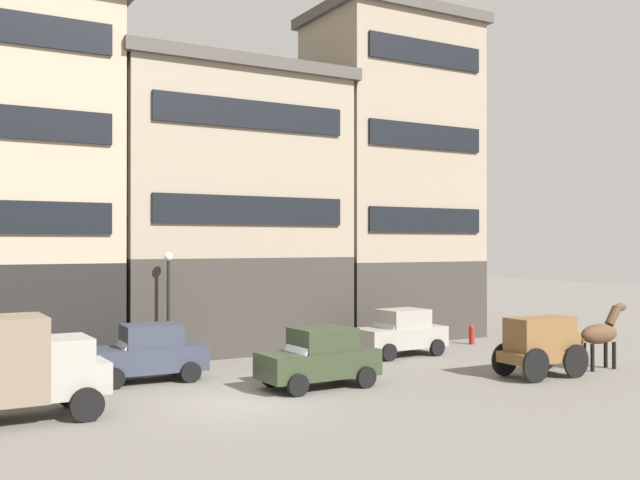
{
  "coord_description": "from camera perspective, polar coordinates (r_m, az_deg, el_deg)",
  "views": [
    {
      "loc": [
        -8.13,
        -18.58,
        4.41
      ],
      "look_at": [
        3.63,
        1.98,
        4.55
      ],
      "focal_mm": 40.59,
      "sensor_mm": 36.0,
      "label": 1
    }
  ],
  "objects": [
    {
      "name": "ground_plane",
      "position": [
        20.76,
        -6.14,
        -12.59
      ],
      "size": [
        120.0,
        120.0,
        0.0
      ],
      "primitive_type": "plane",
      "color": "slate"
    },
    {
      "name": "building_center_left",
      "position": [
        28.8,
        -22.86,
        4.64
      ],
      "size": [
        7.22,
        5.85,
        13.68
      ],
      "color": "black",
      "rests_on": "ground_plane"
    },
    {
      "name": "building_center_right",
      "position": [
        30.83,
        -7.45,
        2.56
      ],
      "size": [
        9.98,
        5.85,
        11.85
      ],
      "color": "#38332D",
      "rests_on": "ground_plane"
    },
    {
      "name": "building_far_right",
      "position": [
        35.1,
        5.63,
        5.13
      ],
      "size": [
        7.82,
        5.85,
        15.41
      ],
      "color": "#38332D",
      "rests_on": "ground_plane"
    },
    {
      "name": "cargo_wagon",
      "position": [
        25.34,
        17.05,
        -7.71
      ],
      "size": [
        2.93,
        1.55,
        1.98
      ],
      "color": "brown",
      "rests_on": "ground_plane"
    },
    {
      "name": "draft_horse",
      "position": [
        27.53,
        21.28,
        -6.85
      ],
      "size": [
        2.35,
        0.63,
        2.3
      ],
      "color": "#513823",
      "rests_on": "ground_plane"
    },
    {
      "name": "delivery_truck_near",
      "position": [
        19.73,
        -23.28,
        -9.01
      ],
      "size": [
        4.37,
        2.16,
        2.62
      ],
      "color": "gray",
      "rests_on": "ground_plane"
    },
    {
      "name": "sedan_dark",
      "position": [
        22.53,
        -0.05,
        -9.26
      ],
      "size": [
        3.74,
        1.94,
        1.83
      ],
      "color": "#2D3823",
      "rests_on": "ground_plane"
    },
    {
      "name": "sedan_light",
      "position": [
        28.98,
        6.37,
        -7.26
      ],
      "size": [
        3.77,
        2.0,
        1.83
      ],
      "color": "gray",
      "rests_on": "ground_plane"
    },
    {
      "name": "sedan_parked_curb",
      "position": [
        24.14,
        -13.42,
        -8.65
      ],
      "size": [
        3.77,
        2.0,
        1.83
      ],
      "color": "#333847",
      "rests_on": "ground_plane"
    },
    {
      "name": "streetlamp_curbside",
      "position": [
        26.54,
        -11.86,
        -4.08
      ],
      "size": [
        0.32,
        0.32,
        4.12
      ],
      "color": "black",
      "rests_on": "ground_plane"
    },
    {
      "name": "fire_hydrant_curbside",
      "position": [
        32.76,
        11.87,
        -7.31
      ],
      "size": [
        0.24,
        0.24,
        0.83
      ],
      "color": "maroon",
      "rests_on": "ground_plane"
    }
  ]
}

